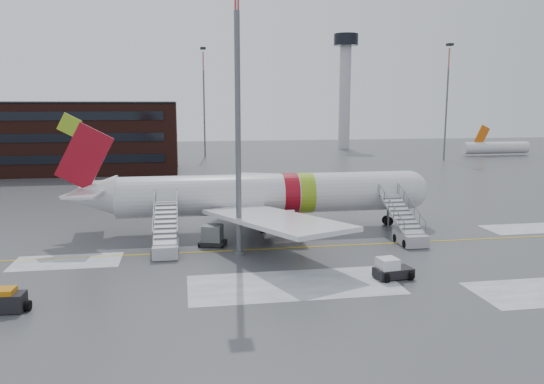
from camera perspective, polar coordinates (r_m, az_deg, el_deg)
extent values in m
plane|color=#494C4F|center=(46.56, 7.05, -5.43)|extent=(260.00, 260.00, 0.00)
cylinder|color=silver|center=(50.15, -0.38, -0.19)|extent=(28.00, 3.80, 3.80)
sphere|color=silver|center=(54.15, 14.40, 0.23)|extent=(3.80, 3.80, 3.80)
cube|color=black|center=(54.51, 15.43, 0.77)|extent=(1.09, 1.60, 0.97)
cone|color=silver|center=(50.19, -19.20, -0.43)|extent=(5.20, 3.72, 3.72)
cube|color=maroon|center=(49.76, -19.53, 3.60)|extent=(5.27, 0.30, 6.09)
cube|color=#88AE1B|center=(49.78, -20.97, 6.76)|extent=(2.16, 0.26, 2.16)
cube|color=silver|center=(52.60, -18.56, 0.76)|extent=(3.07, 4.85, 0.18)
cube|color=silver|center=(47.53, -19.51, -0.18)|extent=(3.07, 4.85, 0.18)
cube|color=silver|center=(58.41, -2.69, 0.58)|extent=(10.72, 15.97, 1.13)
cube|color=silver|center=(41.87, 0.14, -2.96)|extent=(10.72, 15.97, 1.13)
cylinder|color=silver|center=(55.62, -0.73, -1.27)|extent=(3.40, 2.10, 2.10)
cylinder|color=silver|center=(45.60, 1.29, -3.67)|extent=(3.40, 2.10, 2.10)
cylinder|color=#595B60|center=(53.85, 12.34, -2.56)|extent=(0.20, 0.20, 1.80)
cylinder|color=black|center=(53.94, 12.32, -3.03)|extent=(0.90, 0.56, 0.90)
cylinder|color=black|center=(52.99, -1.33, -3.03)|extent=(0.90, 0.56, 0.90)
cylinder|color=black|center=(48.36, -0.51, -4.25)|extent=(0.90, 0.56, 0.90)
cube|color=#A2A3A9|center=(47.06, 14.66, -4.82)|extent=(2.00, 3.20, 1.00)
cube|color=#A2A3A9|center=(48.56, 13.73, -2.32)|extent=(1.90, 5.87, 2.52)
cube|color=#A2A3A9|center=(51.33, 12.33, -0.30)|extent=(1.90, 1.40, 0.15)
cylinder|color=#595B60|center=(51.28, 12.43, -2.25)|extent=(0.16, 0.16, 3.40)
cylinder|color=black|center=(45.86, 14.13, -5.43)|extent=(0.25, 0.70, 0.70)
cylinder|color=black|center=(48.35, 15.14, -4.71)|extent=(0.25, 0.70, 0.70)
cube|color=#B3B7BB|center=(43.05, -11.36, -6.03)|extent=(2.00, 3.20, 1.00)
cube|color=#B3B7BB|center=(44.68, -11.36, -3.24)|extent=(1.90, 5.87, 2.52)
cube|color=#B3B7BB|center=(47.69, -11.29, -1.00)|extent=(1.90, 1.40, 0.15)
cylinder|color=#595B60|center=(47.63, -11.24, -3.10)|extent=(0.16, 0.16, 3.40)
cylinder|color=black|center=(42.18, -12.62, -6.68)|extent=(0.25, 0.70, 0.70)
cylinder|color=black|center=(44.04, -10.14, -5.91)|extent=(0.25, 0.70, 0.70)
cube|color=black|center=(37.91, 12.92, -8.44)|extent=(2.75, 1.72, 0.65)
cube|color=silver|center=(37.49, 12.34, -7.58)|extent=(1.46, 1.46, 0.83)
cube|color=black|center=(37.40, 12.36, -7.11)|extent=(1.26, 1.34, 0.14)
cylinder|color=black|center=(36.96, 12.17, -9.03)|extent=(0.36, 0.68, 0.65)
cylinder|color=black|center=(37.88, 14.62, -8.67)|extent=(0.36, 0.68, 0.65)
cylinder|color=black|center=(38.03, 11.20, -8.46)|extent=(0.36, 0.68, 0.65)
cylinder|color=black|center=(38.92, 13.61, -8.13)|extent=(0.36, 0.68, 0.65)
cube|color=black|center=(45.48, -6.39, -5.46)|extent=(2.56, 2.18, 0.35)
cube|color=slate|center=(45.28, -6.41, -4.49)|extent=(1.97, 1.90, 1.49)
cylinder|color=black|center=(44.79, -7.61, -5.85)|extent=(0.26, 0.34, 0.30)
cylinder|color=black|center=(46.23, -5.21, -5.31)|extent=(0.26, 0.34, 0.30)
cube|color=black|center=(34.90, -26.69, -10.54)|extent=(2.14, 1.36, 1.03)
cube|color=#C6740B|center=(34.71, -26.77, -9.58)|extent=(1.10, 1.20, 0.41)
cylinder|color=black|center=(34.75, -25.33, -10.98)|extent=(1.07, 0.68, 0.62)
cylinder|color=#595B60|center=(41.17, -3.67, 5.93)|extent=(0.44, 0.44, 18.78)
cylinder|color=#595B60|center=(42.74, -3.54, -6.53)|extent=(0.90, 0.90, 0.30)
cylinder|color=#B2B5BA|center=(144.65, 7.83, 10.20)|extent=(3.00, 3.00, 28.00)
cylinder|color=black|center=(145.59, 7.96, 15.91)|extent=(6.40, 6.40, 3.00)
cylinder|color=#595B60|center=(118.66, 18.21, 7.87)|extent=(0.36, 0.36, 19.20)
cylinder|color=#CC7272|center=(118.99, 18.51, 13.42)|extent=(0.32, 0.32, 4.32)
cube|color=black|center=(119.25, 18.58, 14.80)|extent=(1.20, 1.20, 0.50)
cylinder|color=#595B60|center=(121.20, -7.30, 8.29)|extent=(0.36, 0.36, 19.20)
cylinder|color=#CC7272|center=(121.53, -7.41, 13.73)|extent=(0.32, 0.32, 4.32)
cube|color=black|center=(121.78, -7.44, 15.08)|extent=(1.20, 1.20, 0.50)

